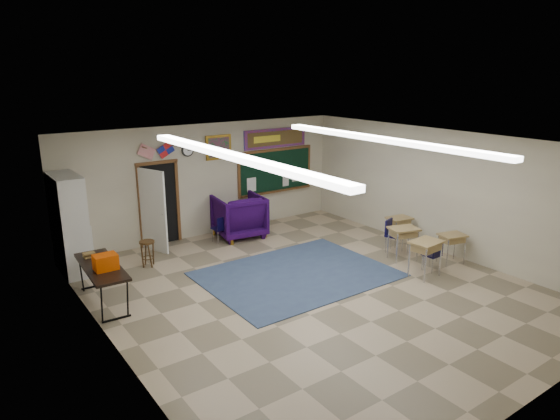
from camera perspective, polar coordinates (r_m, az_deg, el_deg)
floor at (r=10.37m, az=3.76°, el=-9.07°), size 9.00×9.00×0.00m
back_wall at (r=13.50m, az=-8.28°, el=3.43°), size 8.00×0.04×3.00m
front_wall at (r=7.19m, az=27.60°, el=-9.53°), size 8.00×0.04×3.00m
left_wall at (r=8.05m, az=-18.84°, el=-5.89°), size 0.04×9.00×3.00m
right_wall at (r=12.68m, az=18.06°, el=2.00°), size 0.04×9.00×3.00m
ceiling at (r=9.51m, az=4.09°, el=7.56°), size 8.00×9.00×0.04m
area_rug at (r=11.05m, az=1.94°, el=-7.36°), size 4.00×3.00×0.02m
fluorescent_strips at (r=9.52m, az=4.08°, el=7.20°), size 3.86×6.00×0.10m
doorway at (r=12.87m, az=-13.83°, el=0.49°), size 1.10×0.89×2.16m
chalkboard at (r=14.59m, az=-0.51°, el=4.37°), size 2.55×0.14×1.30m
bulletin_board at (r=14.43m, az=-0.53°, el=8.22°), size 2.10×0.05×0.55m
framed_art_print at (r=13.48m, az=-7.03°, el=7.13°), size 0.75×0.05×0.65m
wall_clock at (r=13.08m, az=-10.51°, el=6.72°), size 0.32×0.05×0.32m
wall_flags at (r=12.70m, az=-13.98°, el=6.85°), size 1.16×0.06×0.70m
storage_cabinet at (r=11.79m, az=-22.89°, el=-1.52°), size 0.59×1.25×2.20m
wingback_armchair at (r=13.39m, az=-4.70°, el=-0.68°), size 1.37×1.40×1.13m
student_chair_reading at (r=13.05m, az=-6.95°, el=-2.17°), size 0.38×0.38×0.71m
student_chair_desk_a at (r=11.65m, az=16.94°, el=-4.99°), size 0.37×0.37×0.72m
student_chair_desk_b at (r=12.55m, az=12.97°, el=-2.95°), size 0.52×0.52×0.81m
student_desk_front_left at (r=12.09m, az=13.87°, el=-3.57°), size 0.77×0.66×0.79m
student_desk_front_right at (r=13.15m, az=13.40°, el=-2.15°), size 0.65×0.52×0.72m
student_desk_back_left at (r=11.25m, az=16.26°, el=-5.16°), size 0.72×0.56×0.81m
student_desk_back_right at (r=12.22m, az=19.00°, el=-4.02°), size 0.68×0.57×0.70m
folding_table at (r=10.22m, az=-19.58°, el=-7.81°), size 0.71×1.89×1.06m
wooden_stool at (r=11.80m, az=-14.88°, el=-4.79°), size 0.34×0.34×0.60m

